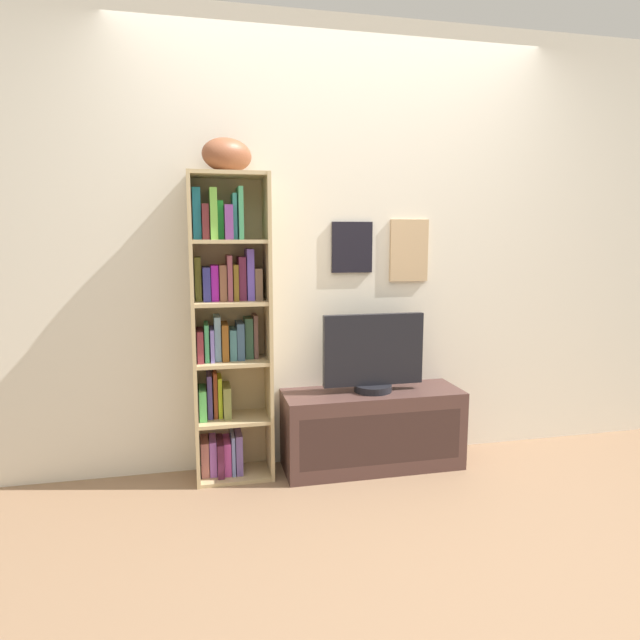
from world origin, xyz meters
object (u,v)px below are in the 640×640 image
Objects in this scene: football at (227,155)px; tv_stand at (372,429)px; television at (373,354)px; bookshelf at (227,329)px.

football is 0.27× the size of tv_stand.
football is 0.48× the size of television.
television reaches higher than tv_stand.
football is at bearing -54.44° from bookshelf.
tv_stand is at bearing -90.00° from television.
football is 1.75m from tv_stand.
tv_stand is 0.45m from television.
football reaches higher than tv_stand.
television is at bearing 90.00° from tv_stand.
bookshelf is 0.85m from television.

